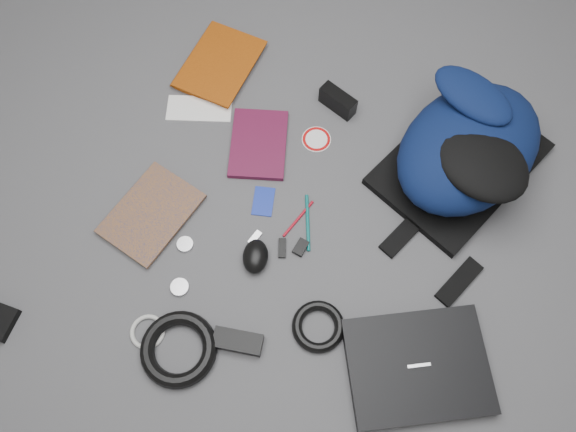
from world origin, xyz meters
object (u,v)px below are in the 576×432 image
(dvd_case, at_px, (259,144))
(mouse, at_px, (255,256))
(compact_camera, at_px, (338,101))
(backpack, at_px, (469,148))
(textbook_red, at_px, (191,53))
(power_brick, at_px, (238,341))
(laptop, at_px, (418,366))
(comic_book, at_px, (125,196))

(dvd_case, height_order, mouse, mouse)
(compact_camera, xyz_separation_m, mouse, (-0.04, -0.52, -0.01))
(backpack, distance_m, textbook_red, 0.86)
(power_brick, bearing_deg, dvd_case, 96.76)
(dvd_case, xyz_separation_m, compact_camera, (0.17, 0.20, 0.02))
(laptop, height_order, comic_book, laptop)
(dvd_case, distance_m, mouse, 0.34)
(compact_camera, bearing_deg, dvd_case, -109.32)
(power_brick, bearing_deg, mouse, 90.62)
(textbook_red, relative_size, power_brick, 2.17)
(laptop, relative_size, mouse, 3.59)
(comic_book, bearing_deg, laptop, 3.45)
(backpack, relative_size, compact_camera, 4.49)
(backpack, bearing_deg, laptop, -62.28)
(comic_book, height_order, power_brick, power_brick)
(backpack, xyz_separation_m, compact_camera, (-0.38, 0.06, -0.07))
(dvd_case, height_order, compact_camera, compact_camera)
(mouse, xyz_separation_m, power_brick, (0.04, -0.21, -0.01))
(compact_camera, relative_size, mouse, 1.20)
(dvd_case, distance_m, compact_camera, 0.26)
(laptop, xyz_separation_m, dvd_case, (-0.59, 0.43, -0.01))
(backpack, relative_size, textbook_red, 1.90)
(textbook_red, height_order, comic_book, textbook_red)
(laptop, bearing_deg, power_brick, 165.58)
(textbook_red, height_order, mouse, mouse)
(mouse, bearing_deg, dvd_case, 94.34)
(laptop, distance_m, comic_book, 0.88)
(compact_camera, distance_m, power_brick, 0.73)
(laptop, distance_m, mouse, 0.48)
(backpack, bearing_deg, power_brick, -96.23)
(textbook_red, relative_size, compact_camera, 2.36)
(textbook_red, xyz_separation_m, compact_camera, (0.47, -0.01, 0.02))
(compact_camera, xyz_separation_m, power_brick, (-0.00, -0.73, -0.02))
(mouse, bearing_deg, backpack, 30.58)
(laptop, bearing_deg, mouse, 138.59)
(backpack, xyz_separation_m, comic_book, (-0.82, -0.42, -0.09))
(comic_book, distance_m, power_brick, 0.50)
(laptop, distance_m, dvd_case, 0.73)
(compact_camera, bearing_deg, mouse, -74.78)
(laptop, bearing_deg, compact_camera, 96.08)
(laptop, relative_size, comic_book, 1.32)
(laptop, xyz_separation_m, compact_camera, (-0.42, 0.63, 0.01))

